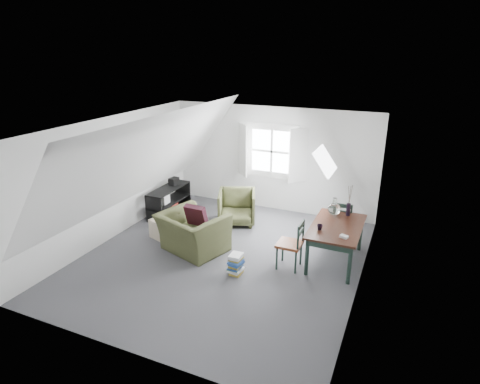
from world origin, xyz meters
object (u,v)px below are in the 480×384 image
at_px(armchair_near, 194,250).
at_px(media_shelf, 168,203).
at_px(dining_chair_near, 292,244).
at_px(dining_table, 337,230).
at_px(magazine_stack, 236,264).
at_px(armchair_far, 237,222).
at_px(dining_chair_far, 343,221).
at_px(ottoman, 169,228).

xyz_separation_m(armchair_near, media_shelf, (-1.45, 1.34, 0.30)).
distance_m(armchair_near, dining_chair_near, 2.00).
relative_size(dining_table, magazine_stack, 4.08).
distance_m(dining_table, dining_chair_near, 0.88).
height_order(armchair_far, dining_chair_near, dining_chair_near).
distance_m(armchair_near, dining_table, 2.78).
bearing_deg(dining_table, armchair_near, -160.74).
bearing_deg(armchair_far, dining_chair_far, -22.69).
relative_size(ottoman, media_shelf, 0.47).
height_order(dining_chair_far, magazine_stack, dining_chair_far).
bearing_deg(dining_chair_far, dining_chair_near, 55.79).
distance_m(ottoman, dining_table, 3.44).
bearing_deg(magazine_stack, armchair_far, 113.53).
relative_size(armchair_far, media_shelf, 0.65).
height_order(armchair_far, media_shelf, media_shelf).
bearing_deg(ottoman, armchair_near, -23.14).
xyz_separation_m(armchair_far, dining_table, (2.38, -0.89, 0.64)).
relative_size(dining_chair_near, media_shelf, 0.71).
height_order(armchair_far, magazine_stack, armchair_far).
height_order(ottoman, dining_table, dining_table).
relative_size(dining_chair_near, magazine_stack, 2.53).
xyz_separation_m(ottoman, media_shelf, (-0.68, 1.01, 0.10)).
distance_m(media_shelf, magazine_stack, 3.12).
distance_m(ottoman, magazine_stack, 2.03).
xyz_separation_m(armchair_far, dining_chair_near, (1.70, -1.42, 0.48)).
bearing_deg(armchair_far, media_shelf, 165.58).
distance_m(armchair_far, magazine_stack, 2.19).
bearing_deg(armchair_far, dining_chair_near, -61.63).
bearing_deg(ottoman, armchair_far, 50.69).
distance_m(dining_chair_far, dining_chair_near, 1.53).
height_order(dining_table, media_shelf, dining_table).
height_order(dining_table, dining_chair_near, dining_chair_near).
bearing_deg(dining_table, media_shelf, 175.59).
bearing_deg(armchair_near, ottoman, -5.07).
bearing_deg(armchair_near, armchair_far, -80.71).
height_order(ottoman, dining_chair_far, dining_chair_far).
bearing_deg(dining_table, armchair_far, 164.46).
xyz_separation_m(armchair_near, dining_table, (2.62, 0.67, 0.64)).
bearing_deg(media_shelf, armchair_far, 8.82).
relative_size(armchair_near, armchair_far, 1.42).
relative_size(armchair_near, ottoman, 1.97).
relative_size(ottoman, dining_chair_near, 0.66).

